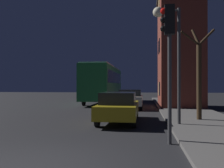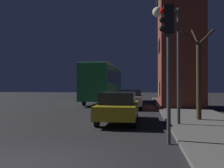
# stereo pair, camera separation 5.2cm
# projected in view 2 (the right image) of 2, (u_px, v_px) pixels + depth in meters

# --- Properties ---
(ground_plane) EXTENTS (120.00, 120.00, 0.00)m
(ground_plane) POSITION_uv_depth(u_px,v_px,m) (30.00, 168.00, 5.36)
(ground_plane) COLOR black
(brick_building) EXTENTS (3.51, 5.24, 9.33)m
(brick_building) POSITION_uv_depth(u_px,v_px,m) (180.00, 49.00, 20.51)
(brick_building) COLOR brown
(brick_building) RESTS_ON sidewalk
(streetlamp) EXTENTS (1.19, 0.45, 5.12)m
(streetlamp) POSITION_uv_depth(u_px,v_px,m) (168.00, 39.00, 10.88)
(streetlamp) COLOR #38383A
(streetlamp) RESTS_ON sidewalk
(traffic_light) EXTENTS (0.43, 0.24, 4.25)m
(traffic_light) POSITION_uv_depth(u_px,v_px,m) (168.00, 44.00, 7.60)
(traffic_light) COLOR #38383A
(traffic_light) RESTS_ON ground
(bare_tree) EXTENTS (1.74, 0.64, 4.52)m
(bare_tree) POSITION_uv_depth(u_px,v_px,m) (199.00, 74.00, 12.26)
(bare_tree) COLOR #382819
(bare_tree) RESTS_ON sidewalk
(bus) EXTENTS (2.49, 11.91, 3.73)m
(bus) POSITION_uv_depth(u_px,v_px,m) (104.00, 81.00, 25.82)
(bus) COLOR #1E6B33
(bus) RESTS_ON ground
(car_near_lane) EXTENTS (1.77, 4.70, 1.46)m
(car_near_lane) POSITION_uv_depth(u_px,v_px,m) (119.00, 106.00, 12.10)
(car_near_lane) COLOR olive
(car_near_lane) RESTS_ON ground
(car_mid_lane) EXTENTS (1.83, 3.95, 1.49)m
(car_mid_lane) POSITION_uv_depth(u_px,v_px,m) (130.00, 99.00, 19.27)
(car_mid_lane) COLOR beige
(car_mid_lane) RESTS_ON ground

